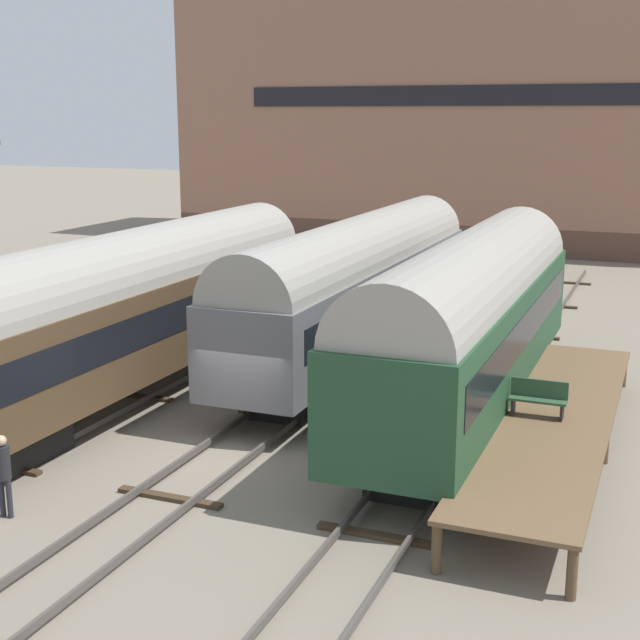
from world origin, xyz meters
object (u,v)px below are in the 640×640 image
object	(u,v)px
train_car_grey	(358,280)
bench	(538,397)
train_car_brown	(138,302)
train_car_green	(471,316)
person_worker	(3,468)

from	to	relation	value
train_car_grey	bench	bearing A→B (deg)	-43.71
train_car_brown	train_car_green	bearing A→B (deg)	9.28
train_car_brown	train_car_grey	xyz separation A→B (m)	(4.90, 6.07, -0.03)
train_car_brown	train_car_green	world-z (taller)	train_car_green
train_car_grey	person_worker	bearing A→B (deg)	-100.81
train_car_green	train_car_grey	xyz separation A→B (m)	(-4.90, 4.46, -0.11)
train_car_grey	bench	xyz separation A→B (m)	(7.19, -6.88, -1.25)
train_car_green	train_car_grey	size ratio (longest dim) A/B	0.89
train_car_green	train_car_grey	world-z (taller)	train_car_green
train_car_grey	person_worker	xyz separation A→B (m)	(-2.77, -14.54, -1.72)
train_car_brown	train_car_grey	distance (m)	7.80
train_car_green	person_worker	bearing A→B (deg)	-127.29
train_car_grey	person_worker	size ratio (longest dim) A/B	9.72
train_car_grey	train_car_brown	bearing A→B (deg)	-128.92
train_car_green	bench	size ratio (longest dim) A/B	11.43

